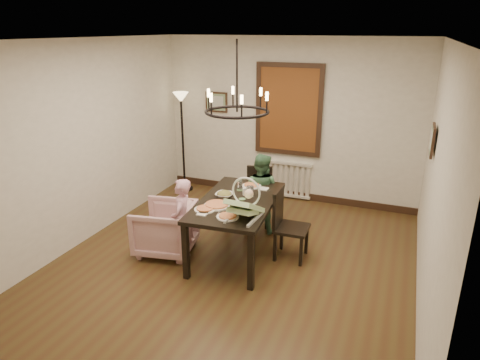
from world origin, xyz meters
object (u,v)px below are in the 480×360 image
Objects in this scene: dining_table at (237,206)px; chair_right at (292,224)px; armchair at (165,228)px; drinking_glass at (249,191)px; chair_far at (258,197)px; elderly_woman at (182,228)px; seated_man at (260,199)px; baby_bouncer at (245,204)px; floor_lamp at (183,144)px.

dining_table is 0.76m from chair_right.
armchair is 4.93× the size of drinking_glass.
chair_far is 0.93× the size of chair_right.
elderly_woman is at bearing -139.46° from drinking_glass.
seated_man is (-0.66, 0.65, 0.02)m from chair_right.
elderly_woman is at bearing 60.49° from armchair.
chair_far is 1.58m from baby_bouncer.
chair_far is at bearing -55.64° from seated_man.
chair_right is 1.72m from armchair.
baby_bouncer is at bearing 145.17° from chair_right.
chair_right is 0.54× the size of floor_lamp.
floor_lamp is (-1.85, 1.90, 0.20)m from dining_table.
seated_man is (0.10, -0.16, 0.05)m from chair_far.
floor_lamp is at bearing -165.98° from elderly_woman.
chair_far is (-0.05, 0.98, -0.25)m from dining_table.
chair_right is at bearing -34.25° from floor_lamp.
chair_far is at bearing 107.08° from baby_bouncer.
seated_man is at bearing 104.51° from baby_bouncer.
chair_right is 6.25× the size of drinking_glass.
chair_right is at bearing -58.44° from chair_far.
chair_right is 1.44m from elderly_woman.
chair_right is 0.90m from baby_bouncer.
chair_right is at bearing 138.79° from seated_man.
dining_table is 3.31× the size of baby_bouncer.
seated_man is at bearing 138.32° from elderly_woman.
dining_table reaches higher than armchair.
dining_table is at bearing 90.00° from seated_man.
chair_right is at bearing 60.73° from baby_bouncer.
dining_table is at bearing 124.89° from baby_bouncer.
armchair is 0.42× the size of floor_lamp.
elderly_woman reaches higher than chair_far.
baby_bouncer is at bearing -74.10° from drinking_glass.
floor_lamp reaches higher than chair_right.
seated_man is at bearing -70.42° from chair_far.
chair_far is at bearing 88.55° from dining_table.
chair_far is at bearing 144.55° from elderly_woman.
baby_bouncer reaches higher than elderly_woman.
elderly_woman is (-0.55, -1.41, 0.02)m from chair_far.
elderly_woman is 1.02m from baby_bouncer.
baby_bouncer is 0.69m from drinking_glass.
armchair is 0.81× the size of elderly_woman.
floor_lamp is (-1.90, 1.09, 0.40)m from seated_man.
chair_right reaches higher than dining_table.
chair_far is 0.20m from seated_man.
seated_man is (0.05, 0.81, -0.20)m from dining_table.
baby_bouncer is (0.29, -0.48, 0.26)m from dining_table.
seated_man is at bearing -29.92° from floor_lamp.
baby_bouncer is (0.24, -1.29, 0.46)m from seated_man.
drinking_glass is at bearing 104.69° from armchair.
baby_bouncer is at bearing -88.28° from chair_far.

